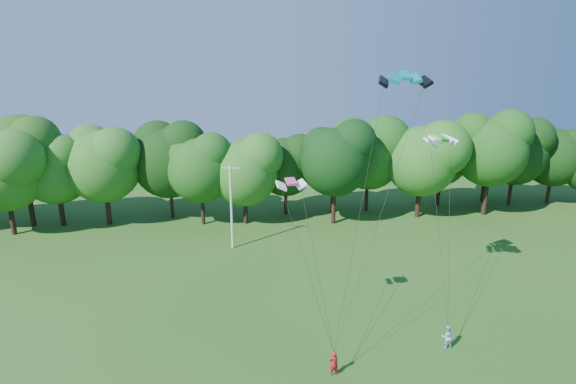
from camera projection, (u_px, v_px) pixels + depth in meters
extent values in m
cylinder|color=silver|center=(231.00, 208.00, 43.15)|extent=(0.21, 0.21, 8.28)
cube|color=silver|center=(230.00, 168.00, 42.09)|extent=(1.62, 0.50, 0.08)
imported|color=#B2161D|center=(334.00, 363.00, 25.82)|extent=(0.60, 0.44, 1.54)
imported|color=#ACCCEF|center=(447.00, 336.00, 28.37)|extent=(0.84, 0.70, 1.58)
cube|color=#047683|center=(404.00, 75.00, 27.27)|extent=(3.33, 2.04, 0.58)
cube|color=green|center=(441.00, 137.00, 33.17)|extent=(2.88, 2.01, 0.54)
cube|color=#E13E94|center=(291.00, 182.00, 26.95)|extent=(1.90, 1.04, 0.32)
cylinder|color=black|center=(31.00, 205.00, 49.86)|extent=(0.46, 0.46, 4.75)
ellipsoid|color=#1D4513|center=(22.00, 150.00, 48.18)|extent=(9.49, 9.49, 10.35)
cylinder|color=#302512|center=(334.00, 206.00, 50.74)|extent=(0.47, 0.47, 4.19)
ellipsoid|color=black|center=(335.00, 158.00, 49.25)|extent=(8.38, 8.38, 9.14)
cylinder|color=#382516|center=(484.00, 186.00, 59.10)|extent=(0.48, 0.48, 4.26)
ellipsoid|color=#20651F|center=(489.00, 143.00, 57.59)|extent=(8.53, 8.53, 9.31)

